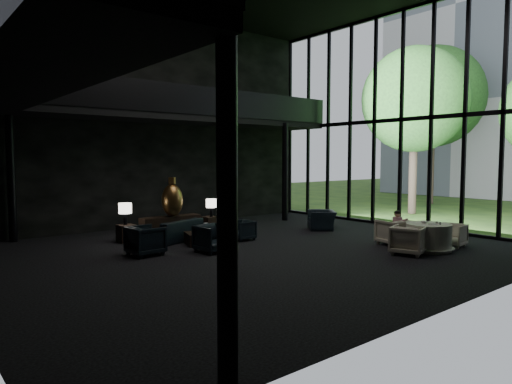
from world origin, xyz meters
TOP-DOWN VIEW (x-y plane):
  - floor at (0.00, 0.00)m, footprint 14.00×12.00m
  - wall_back at (0.00, 6.00)m, footprint 14.00×0.04m
  - wall_front at (0.00, -6.00)m, footprint 14.00×0.04m
  - curtain_wall at (6.95, 0.00)m, footprint 0.20×12.00m
  - mezzanine_left at (-6.00, 0.00)m, footprint 2.00×12.00m
  - mezzanine_back at (1.00, 5.00)m, footprint 12.00×2.00m
  - railing_left at (-5.00, 0.00)m, footprint 0.06×12.00m
  - railing_back at (1.00, 4.00)m, footprint 12.00×0.06m
  - column_sw at (-5.00, -5.70)m, footprint 0.24×0.24m
  - column_nw at (-5.00, 5.70)m, footprint 0.24×0.24m
  - column_ne at (4.80, 4.00)m, footprint 0.24×0.24m
  - tree_near at (11.00, 2.00)m, footprint 4.80×4.80m
  - tree_far at (16.00, 4.00)m, footprint 5.60×5.60m
  - console at (-0.71, 3.59)m, footprint 2.07×0.47m
  - bronze_urn at (-0.71, 3.46)m, footprint 0.69×0.69m
  - side_table_left at (-2.31, 3.46)m, footprint 0.48×0.48m
  - table_lamp_left at (-2.31, 3.51)m, footprint 0.40×0.40m
  - side_table_right at (0.89, 3.66)m, footprint 0.46×0.46m
  - table_lamp_right at (0.89, 3.57)m, footprint 0.38×0.38m
  - sofa at (-1.04, 2.69)m, footprint 2.56×1.52m
  - lounge_armchair_west at (-2.68, 1.32)m, footprint 0.94×1.00m
  - lounge_armchair_east at (0.66, 1.48)m, footprint 0.56×0.60m
  - lounge_armchair_south at (-1.07, 0.54)m, footprint 0.95×0.90m
  - window_armchair at (4.20, 1.37)m, footprint 1.17×1.23m
  - coffee_table at (-0.76, 1.69)m, footprint 1.01×1.01m
  - dining_table at (3.75, -3.08)m, footprint 1.39×1.39m
  - dining_chair_north at (3.70, -1.98)m, footprint 1.01×0.97m
  - dining_chair_east at (4.77, -3.20)m, footprint 0.73×0.76m
  - dining_chair_west at (2.82, -3.03)m, footprint 1.10×1.14m
  - child at (3.71, -2.09)m, footprint 0.27×0.27m
  - plate_a at (3.68, -3.23)m, footprint 0.31×0.31m
  - plate_b at (4.02, -2.79)m, footprint 0.30×0.30m
  - saucer at (4.01, -3.20)m, footprint 0.17×0.17m
  - coffee_cup at (3.97, -3.19)m, footprint 0.09×0.09m
  - cereal_bowl at (3.72, -2.95)m, footprint 0.17×0.17m
  - cream_pot at (3.85, -3.36)m, footprint 0.07×0.07m

SIDE VIEW (x-z plane):
  - floor at x=0.00m, z-range -0.01..0.01m
  - coffee_table at x=-0.76m, z-range 0.00..0.36m
  - side_table_right at x=0.89m, z-range 0.00..0.51m
  - side_table_left at x=-2.31m, z-range 0.00..0.53m
  - lounge_armchair_east at x=0.66m, z-range 0.00..0.61m
  - dining_table at x=3.75m, z-range -0.05..0.70m
  - console at x=-0.71m, z-range 0.00..0.66m
  - dining_chair_east at x=4.77m, z-range 0.00..0.70m
  - lounge_armchair_south at x=-1.07m, z-range 0.00..0.89m
  - window_armchair at x=4.20m, z-range 0.00..0.90m
  - dining_chair_north at x=3.70m, z-range 0.00..0.91m
  - dining_chair_west at x=2.82m, z-range 0.00..0.94m
  - lounge_armchair_west at x=-2.68m, z-range 0.00..0.96m
  - sofa at x=-1.04m, z-range 0.00..0.96m
  - child at x=3.71m, z-range 0.45..1.03m
  - saucer at x=4.01m, z-range 0.75..0.76m
  - plate_a at x=3.68m, z-range 0.75..0.77m
  - plate_b at x=4.02m, z-range 0.75..0.77m
  - cream_pot at x=3.85m, z-range 0.75..0.82m
  - coffee_cup at x=3.97m, z-range 0.76..0.82m
  - cereal_bowl at x=3.72m, z-range 0.75..0.83m
  - table_lamp_right at x=0.89m, z-range 0.65..1.28m
  - table_lamp_left at x=-2.31m, z-range 0.68..1.34m
  - bronze_urn at x=-0.71m, z-range 0.56..1.85m
  - column_sw at x=-5.00m, z-range 0.00..4.00m
  - column_nw at x=-5.00m, z-range 0.00..4.00m
  - column_ne at x=4.80m, z-range 0.00..4.00m
  - wall_back at x=0.00m, z-range 0.00..8.00m
  - wall_front at x=0.00m, z-range 0.00..8.00m
  - curtain_wall at x=6.95m, z-range 0.00..8.00m
  - mezzanine_left at x=-6.00m, z-range 3.88..4.12m
  - mezzanine_back at x=1.00m, z-range 3.88..4.12m
  - railing_left at x=-5.00m, z-range 4.10..5.10m
  - railing_back at x=1.00m, z-range 4.10..5.10m
  - tree_near at x=11.00m, z-range 1.41..9.06m
  - tree_far at x=16.00m, z-range 1.59..10.39m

